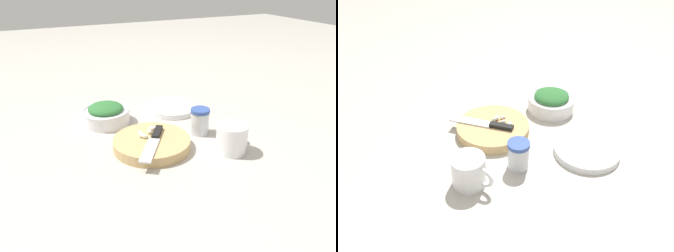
{
  "view_description": "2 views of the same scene",
  "coord_description": "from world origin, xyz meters",
  "views": [
    {
      "loc": [
        0.84,
        -0.4,
        0.5
      ],
      "look_at": [
        0.02,
        -0.01,
        0.06
      ],
      "focal_mm": 35.0,
      "sensor_mm": 36.0,
      "label": 1
    },
    {
      "loc": [
        0.23,
        0.78,
        0.64
      ],
      "look_at": [
        -0.0,
        0.01,
        0.07
      ],
      "focal_mm": 35.0,
      "sensor_mm": 36.0,
      "label": 2
    }
  ],
  "objects": [
    {
      "name": "ground_plane",
      "position": [
        0.0,
        0.0,
        0.0
      ],
      "size": [
        5.0,
        5.0,
        0.0
      ],
      "primitive_type": "plane",
      "color": "#B2ADA3"
    },
    {
      "name": "cutting_board",
      "position": [
        0.02,
        -0.07,
        0.02
      ],
      "size": [
        0.24,
        0.24,
        0.03
      ],
      "color": "tan",
      "rests_on": "ground_plane"
    },
    {
      "name": "chef_knife",
      "position": [
        0.04,
        -0.07,
        0.04
      ],
      "size": [
        0.19,
        0.14,
        0.01
      ],
      "rotation": [
        0.0,
        0.0,
        4.11
      ],
      "color": "black",
      "rests_on": "cutting_board"
    },
    {
      "name": "garlic_cloves",
      "position": [
        -0.01,
        -0.07,
        0.04
      ],
      "size": [
        0.06,
        0.07,
        0.02
      ],
      "color": "silver",
      "rests_on": "cutting_board"
    },
    {
      "name": "herb_bowl",
      "position": [
        -0.22,
        -0.15,
        0.04
      ],
      "size": [
        0.17,
        0.17,
        0.07
      ],
      "color": "white",
      "rests_on": "ground_plane"
    },
    {
      "name": "spice_jar",
      "position": [
        -0.01,
        0.11,
        0.04
      ],
      "size": [
        0.06,
        0.06,
        0.09
      ],
      "color": "silver",
      "rests_on": "ground_plane"
    },
    {
      "name": "coffee_mug",
      "position": [
        0.14,
        0.14,
        0.04
      ],
      "size": [
        0.1,
        0.11,
        0.09
      ],
      "color": "white",
      "rests_on": "ground_plane"
    },
    {
      "name": "plate_stack",
      "position": [
        -0.22,
        0.11,
        0.01
      ],
      "size": [
        0.2,
        0.2,
        0.02
      ],
      "color": "white",
      "rests_on": "ground_plane"
    }
  ]
}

